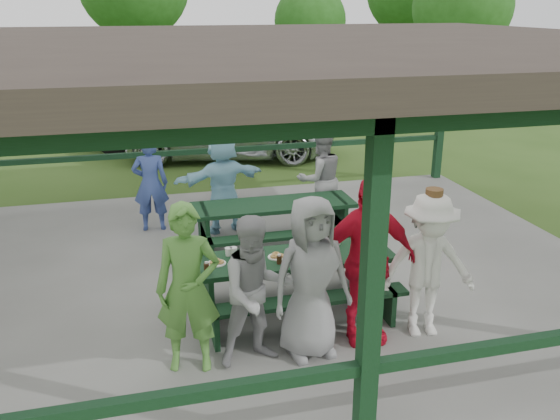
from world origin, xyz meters
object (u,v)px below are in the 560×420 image
object	(u,v)px
contestant_grey_left	(256,291)
spectator_lblue	(223,182)
picnic_table_near	(293,277)
contestant_red	(366,261)
farm_trailer	(137,118)
picnic_table_far	(274,220)
spectator_blue	(150,184)
pickup_truck	(231,128)
contestant_green	(188,289)
contestant_white_fedora	(428,266)
contestant_grey_mid	(311,278)
spectator_grey	(320,179)

from	to	relation	value
contestant_grey_left	spectator_lblue	size ratio (longest dim) A/B	0.97
picnic_table_near	contestant_red	size ratio (longest dim) A/B	1.27
spectator_lblue	farm_trailer	distance (m)	7.45
picnic_table_far	spectator_blue	xyz separation A→B (m)	(-1.78, 1.33, 0.33)
spectator_lblue	pickup_truck	size ratio (longest dim) A/B	0.32
contestant_green	contestant_white_fedora	size ratio (longest dim) A/B	1.03
contestant_red	spectator_lblue	size ratio (longest dim) A/B	1.14
spectator_lblue	pickup_truck	world-z (taller)	spectator_lblue
contestant_green	contestant_grey_mid	world-z (taller)	contestant_green
contestant_grey_mid	contestant_red	size ratio (longest dim) A/B	0.93
contestant_grey_left	spectator_grey	world-z (taller)	spectator_grey
spectator_lblue	farm_trailer	bearing A→B (deg)	-96.13
picnic_table_near	spectator_blue	distance (m)	3.68
contestant_red	spectator_grey	bearing A→B (deg)	82.84
contestant_grey_left	spectator_grey	size ratio (longest dim) A/B	0.97
contestant_green	contestant_grey_left	bearing A→B (deg)	6.05
contestant_grey_left	pickup_truck	bearing A→B (deg)	73.98
contestant_grey_mid	spectator_grey	world-z (taller)	contestant_grey_mid
picnic_table_near	pickup_truck	size ratio (longest dim) A/B	0.46
picnic_table_far	spectator_blue	bearing A→B (deg)	143.30
spectator_grey	contestant_grey_mid	bearing A→B (deg)	62.99
contestant_red	spectator_blue	bearing A→B (deg)	120.32
contestant_red	contestant_white_fedora	distance (m)	0.73
picnic_table_far	spectator_lblue	distance (m)	1.23
picnic_table_near	contestant_white_fedora	distance (m)	1.64
contestant_red	spectator_lblue	distance (m)	3.93
picnic_table_far	contestant_white_fedora	xyz separation A→B (m)	(1.08, -2.88, 0.38)
picnic_table_near	pickup_truck	xyz separation A→B (m)	(0.72, 8.44, 0.16)
contestant_green	contestant_grey_left	world-z (taller)	contestant_green
contestant_grey_left	contestant_red	size ratio (longest dim) A/B	0.85
picnic_table_near	contestant_grey_left	xyz separation A→B (m)	(-0.66, -0.94, 0.35)
contestant_white_fedora	farm_trailer	size ratio (longest dim) A/B	0.41
spectator_blue	pickup_truck	bearing A→B (deg)	-108.80
contestant_green	contestant_grey_mid	xyz separation A→B (m)	(1.29, -0.06, -0.01)
contestant_grey_mid	pickup_truck	xyz separation A→B (m)	(0.78, 9.38, -0.27)
contestant_white_fedora	spectator_grey	bearing A→B (deg)	99.91
picnic_table_near	contestant_red	bearing A→B (deg)	-52.93
contestant_grey_mid	farm_trailer	distance (m)	11.39
contestant_green	spectator_lblue	bearing A→B (deg)	87.19
spectator_lblue	contestant_grey_mid	bearing A→B (deg)	79.29
contestant_white_fedora	spectator_blue	bearing A→B (deg)	132.74
spectator_lblue	spectator_blue	distance (m)	1.21
contestant_green	pickup_truck	distance (m)	9.55
contestant_white_fedora	contestant_red	bearing A→B (deg)	-176.90
picnic_table_far	contestant_white_fedora	world-z (taller)	contestant_white_fedora
contestant_grey_mid	spectator_lblue	xyz separation A→B (m)	(-0.31, 3.93, -0.05)
picnic_table_near	contestant_white_fedora	bearing A→B (deg)	-33.33
picnic_table_near	spectator_lblue	distance (m)	3.04
contestant_grey_mid	spectator_blue	size ratio (longest dim) A/B	1.12
contestant_grey_left	pickup_truck	size ratio (longest dim) A/B	0.31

